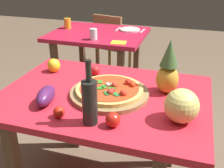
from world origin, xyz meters
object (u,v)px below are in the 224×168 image
object	(u,v)px
tomato_by_bottle	(59,112)
napkin_folded	(119,43)
display_table	(104,107)
eggplant	(46,96)
pizza	(110,89)
fork_utensil	(118,29)
background_table	(98,43)
tomato_at_corner	(95,71)
pizza_board	(109,93)
pineapple_left	(168,70)
melon	(182,106)
tomato_beside_pepper	(113,120)
knife_utensil	(142,31)
wine_bottle	(90,101)
bell_pepper	(54,66)
drinking_glass_water	(94,34)
dinner_plate	(130,30)
drinking_glass_juice	(68,23)
dining_chair	(111,42)

from	to	relation	value
tomato_by_bottle	napkin_folded	size ratio (longest dim) A/B	0.43
display_table	eggplant	size ratio (longest dim) A/B	6.19
pizza	fork_utensil	world-z (taller)	pizza
background_table	tomato_at_corner	bearing A→B (deg)	-70.90
pizza	eggplant	xyz separation A→B (m)	(-0.31, -0.19, 0.01)
pizza_board	pineapple_left	bearing A→B (deg)	24.07
background_table	melon	bearing A→B (deg)	-56.78
tomato_beside_pepper	knife_utensil	size ratio (longest dim) A/B	0.41
wine_bottle	pineapple_left	size ratio (longest dim) A/B	1.01
napkin_folded	tomato_at_corner	bearing A→B (deg)	-85.81
pizza	tomato_by_bottle	world-z (taller)	pizza
bell_pepper	eggplant	distance (m)	0.46
wine_bottle	drinking_glass_water	size ratio (longest dim) A/B	3.08
tomato_beside_pepper	display_table	bearing A→B (deg)	115.97
background_table	melon	size ratio (longest dim) A/B	5.76
pizza	knife_utensil	size ratio (longest dim) A/B	2.20
drinking_glass_water	dinner_plate	distance (m)	0.52
pizza	dinner_plate	distance (m)	1.55
background_table	fork_utensil	size ratio (longest dim) A/B	5.53
fork_utensil	background_table	bearing A→B (deg)	-129.34
melon	drinking_glass_juice	size ratio (longest dim) A/B	1.51
background_table	drinking_glass_juice	bearing A→B (deg)	170.65
background_table	tomato_by_bottle	size ratio (longest dim) A/B	16.53
wine_bottle	tomato_at_corner	world-z (taller)	wine_bottle
background_table	pizza_board	bearing A→B (deg)	-67.34
bell_pepper	pizza_board	bearing A→B (deg)	-25.04
background_table	tomato_at_corner	distance (m)	1.15
napkin_folded	eggplant	bearing A→B (deg)	-93.16
dining_chair	tomato_at_corner	world-z (taller)	dining_chair
drinking_glass_juice	dinner_plate	distance (m)	0.70
pizza_board	eggplant	world-z (taller)	eggplant
tomato_by_bottle	wine_bottle	bearing A→B (deg)	-0.13
pizza_board	fork_utensil	xyz separation A→B (m)	(-0.39, 1.53, -0.01)
display_table	drinking_glass_water	bearing A→B (deg)	113.90
tomato_by_bottle	napkin_folded	bearing A→B (deg)	93.02
pizza	drinking_glass_juice	distance (m)	1.69
dinner_plate	eggplant	bearing A→B (deg)	-91.85
pizza_board	tomato_at_corner	size ratio (longest dim) A/B	7.35
wine_bottle	bell_pepper	bearing A→B (deg)	132.30
napkin_folded	tomato_by_bottle	bearing A→B (deg)	-86.98
melon	tomato_at_corner	world-z (taller)	melon
melon	pineapple_left	bearing A→B (deg)	109.37
drinking_glass_water	bell_pepper	bearing A→B (deg)	-88.62
dining_chair	pineapple_left	world-z (taller)	pineapple_left
bell_pepper	napkin_folded	size ratio (longest dim) A/B	0.71
drinking_glass_water	background_table	bearing A→B (deg)	100.79
display_table	pizza	bearing A→B (deg)	-12.89
wine_bottle	drinking_glass_water	xyz separation A→B (m)	(-0.51, 1.38, -0.07)
melon	knife_utensil	bearing A→B (deg)	107.64
wine_bottle	bell_pepper	world-z (taller)	wine_bottle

